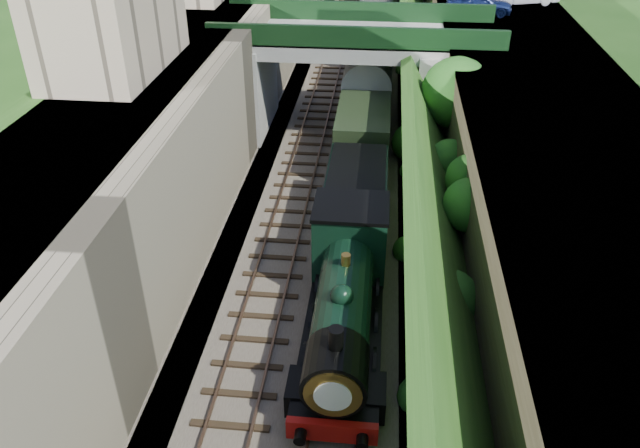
{
  "coord_description": "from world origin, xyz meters",
  "views": [
    {
      "loc": [
        2.12,
        -11.96,
        15.75
      ],
      "look_at": [
        0.0,
        8.35,
        2.98
      ],
      "focal_mm": 35.0,
      "sensor_mm": 36.0,
      "label": 1
    }
  ],
  "objects_px": {
    "road_bridge": "(364,69)",
    "tree": "(458,95)",
    "tender": "(356,202)",
    "car_blue": "(479,3)",
    "locomotive": "(345,299)"
  },
  "relations": [
    {
      "from": "road_bridge",
      "to": "car_blue",
      "type": "xyz_separation_m",
      "value": [
        6.79,
        4.67,
        2.86
      ]
    },
    {
      "from": "locomotive",
      "to": "tender",
      "type": "bearing_deg",
      "value": 90.0
    },
    {
      "from": "locomotive",
      "to": "tender",
      "type": "relative_size",
      "value": 1.7
    },
    {
      "from": "car_blue",
      "to": "locomotive",
      "type": "xyz_separation_m",
      "value": [
        -6.53,
        -23.48,
        -5.04
      ]
    },
    {
      "from": "tree",
      "to": "car_blue",
      "type": "distance_m",
      "value": 10.46
    },
    {
      "from": "road_bridge",
      "to": "tree",
      "type": "distance_m",
      "value": 7.34
    },
    {
      "from": "tree",
      "to": "tender",
      "type": "height_order",
      "value": "tree"
    },
    {
      "from": "road_bridge",
      "to": "locomotive",
      "type": "bearing_deg",
      "value": -89.22
    },
    {
      "from": "tree",
      "to": "locomotive",
      "type": "xyz_separation_m",
      "value": [
        -4.71,
        -13.43,
        -2.75
      ]
    },
    {
      "from": "car_blue",
      "to": "locomotive",
      "type": "relative_size",
      "value": 0.39
    },
    {
      "from": "tree",
      "to": "road_bridge",
      "type": "bearing_deg",
      "value": 132.75
    },
    {
      "from": "tree",
      "to": "tender",
      "type": "bearing_deg",
      "value": -127.83
    },
    {
      "from": "tree",
      "to": "locomotive",
      "type": "bearing_deg",
      "value": -109.33
    },
    {
      "from": "tree",
      "to": "locomotive",
      "type": "distance_m",
      "value": 14.5
    },
    {
      "from": "tree",
      "to": "locomotive",
      "type": "relative_size",
      "value": 0.65
    }
  ]
}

